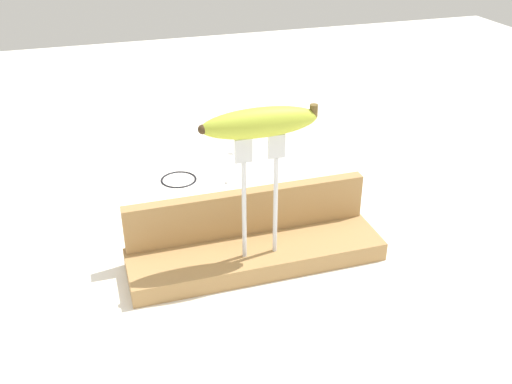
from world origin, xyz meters
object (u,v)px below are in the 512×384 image
Objects in this scene: banana_raised_center at (260,123)px; wire_coil at (179,179)px; fork_stand_center at (260,187)px; fork_fallen_near at (232,159)px.

wire_coil is (-0.07, 0.35, -0.25)m from banana_raised_center.
fork_stand_center is 0.10m from banana_raised_center.
banana_raised_center is at bearing -99.27° from fork_fallen_near.
wire_coil is (-0.07, 0.35, -0.15)m from fork_stand_center.
banana_raised_center reaches higher than wire_coil.
banana_raised_center is 2.35× the size of wire_coil.
fork_fallen_near is at bearing 80.74° from fork_stand_center.
fork_fallen_near is at bearing 80.73° from banana_raised_center.
fork_stand_center is at bearing -99.26° from fork_fallen_near.
fork_stand_center is 1.16× the size of fork_fallen_near.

